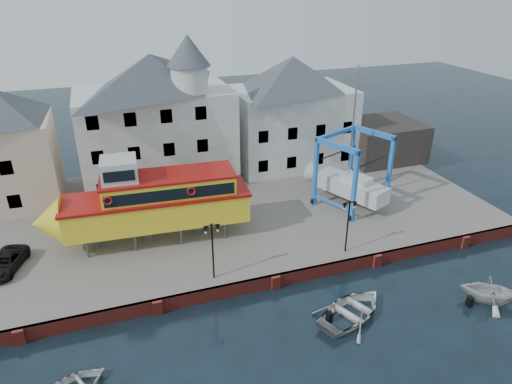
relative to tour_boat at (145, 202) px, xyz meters
name	(u,v)px	position (x,y,z in m)	size (l,w,h in m)	color
ground	(275,288)	(7.57, -7.60, -4.22)	(140.00, 140.00, 0.00)	black
hardstanding	(231,211)	(7.57, 3.40, -3.72)	(44.00, 22.00, 1.00)	#6A635B
quay_wall	(275,281)	(7.57, -7.49, -3.72)	(44.00, 0.47, 1.00)	maroon
building_pink	(4,148)	(-10.43, 10.40, 1.93)	(8.00, 7.00, 10.30)	beige
building_white_main	(157,119)	(2.70, 10.80, 3.12)	(14.00, 8.30, 14.00)	#BABAB7
building_white_right	(291,111)	(16.57, 11.40, 2.38)	(12.00, 8.00, 11.20)	#BABAB7
shed_dark	(381,140)	(26.57, 9.40, -1.22)	(8.00, 7.00, 4.00)	black
lamp_post_left	(212,237)	(3.57, -6.40, -0.05)	(1.12, 0.32, 4.20)	black
lamp_post_right	(349,213)	(13.57, -6.40, -0.05)	(1.12, 0.32, 4.20)	black
tour_boat	(145,202)	(0.00, 0.00, 0.00)	(15.90, 4.72, 6.83)	#59595E
travel_lift	(345,180)	(17.47, 1.04, -1.20)	(6.90, 8.15, 12.08)	blue
van	(5,263)	(-9.85, -0.83, -2.64)	(1.92, 4.16, 1.16)	black
motorboat_b	(352,316)	(11.11, -11.86, -4.22)	(3.73, 5.23, 1.08)	silver
motorboat_c	(488,301)	(20.41, -13.50, -4.22)	(3.27, 3.79, 2.00)	silver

